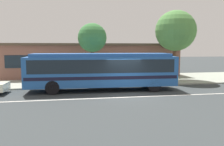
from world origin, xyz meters
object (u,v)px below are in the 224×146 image
(transit_bus, at_px, (102,69))
(street_tree_near_stop, at_px, (92,38))
(bus_stop_sign, at_px, (137,67))
(street_tree_mid_block, at_px, (176,31))
(pedestrian_waiting_near_sign, at_px, (127,72))

(transit_bus, bearing_deg, street_tree_near_stop, 96.55)
(bus_stop_sign, relative_size, street_tree_mid_block, 0.35)
(transit_bus, distance_m, bus_stop_sign, 3.89)
(bus_stop_sign, relative_size, street_tree_near_stop, 0.44)
(transit_bus, relative_size, street_tree_mid_block, 1.67)
(pedestrian_waiting_near_sign, xyz_separation_m, street_tree_mid_block, (5.27, 1.52, 3.82))
(street_tree_near_stop, bearing_deg, pedestrian_waiting_near_sign, -18.96)
(pedestrian_waiting_near_sign, height_order, street_tree_near_stop, street_tree_near_stop)
(transit_bus, distance_m, pedestrian_waiting_near_sign, 3.66)
(pedestrian_waiting_near_sign, bearing_deg, bus_stop_sign, -35.32)
(bus_stop_sign, bearing_deg, street_tree_mid_block, 24.39)
(transit_bus, height_order, pedestrian_waiting_near_sign, transit_bus)
(street_tree_mid_block, bearing_deg, transit_bus, -152.64)
(pedestrian_waiting_near_sign, height_order, street_tree_mid_block, street_tree_mid_block)
(pedestrian_waiting_near_sign, relative_size, street_tree_mid_block, 0.25)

